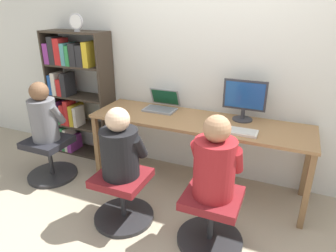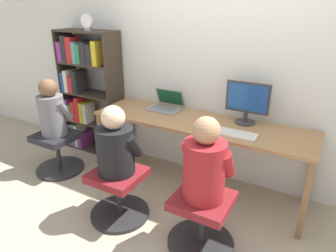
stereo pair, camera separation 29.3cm
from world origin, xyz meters
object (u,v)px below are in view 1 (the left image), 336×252
Objects in this scene: office_chair_left at (211,217)px; person_at_monitor at (215,162)px; desktop_monitor at (244,100)px; keyboard at (235,131)px; bookshelf at (73,92)px; office_chair_side at (50,157)px; person_near_shelf at (43,115)px; office_chair_right at (123,196)px; laptop at (162,105)px; desk_clock at (76,22)px; person_at_laptop at (120,148)px.

person_at_monitor is (0.00, 0.00, 0.51)m from office_chair_left.
desktop_monitor is 1.06× the size of keyboard.
office_chair_side is (0.09, -0.62, -0.60)m from bookshelf.
office_chair_right is at bearing -15.39° from person_near_shelf.
bookshelf is 2.84× the size of office_chair_side.
person_near_shelf is (-1.97, 0.28, -0.00)m from person_at_monitor.
laptop is 0.94m from keyboard.
keyboard reaches higher than office_chair_right.
office_chair_left is 2.48m from desk_clock.
person_near_shelf is at bearing 164.80° from person_at_laptop.
office_chair_side is at bearing 164.81° from office_chair_right.
desktop_monitor is 0.65× the size of person_near_shelf.
office_chair_right is at bearing -131.50° from desktop_monitor.
desk_clock is (-1.88, 0.23, 0.89)m from keyboard.
laptop is 1.41m from office_chair_side.
desktop_monitor is 0.63× the size of person_at_monitor.
person_at_laptop is at bearing -143.67° from keyboard.
office_chair_side is at bearing 171.86° from office_chair_left.
office_chair_left is at bearing -24.39° from desk_clock.
desk_clock is at bearing 172.88° from keyboard.
office_chair_right is (-0.82, -0.03, 0.00)m from office_chair_left.
office_chair_right is (0.03, -0.94, -0.57)m from laptop.
person_at_monitor is at bearing 90.00° from office_chair_left.
desk_clock is (-1.84, 0.84, 1.43)m from office_chair_left.
office_chair_right is 0.49m from person_at_laptop.
laptop is 0.52× the size of person_at_monitor.
desk_clock is at bearing -17.69° from bookshelf.
person_at_laptop reaches higher than keyboard.
office_chair_left is at bearing -8.27° from person_near_shelf.
desk_clock reaches higher than office_chair_side.
desk_clock is (-0.99, -0.08, 0.86)m from laptop.
keyboard is 0.61× the size of person_near_shelf.
office_chair_right is 1.96m from desk_clock.
desktop_monitor reaches higher than office_chair_right.
bookshelf reaches higher than office_chair_side.
bookshelf is 0.63m from person_near_shelf.
keyboard is 2.12m from bookshelf.
laptop is at bearing 4.51° from desk_clock.
person_at_laptop is at bearing -131.62° from desktop_monitor.
office_chair_side is (-1.97, 0.28, 0.00)m from office_chair_left.
person_at_laptop is at bearing -36.85° from bookshelf.
keyboard is 0.81m from office_chair_left.
desk_clock is (-1.02, 0.87, 1.43)m from office_chair_right.
office_chair_side is at bearing -150.53° from laptop.
person_near_shelf reaches higher than laptop.
person_near_shelf is (-0.00, 0.00, 0.51)m from office_chair_side.
laptop is 1.25m from person_at_monitor.
keyboard is at bearing 9.05° from office_chair_side.
desktop_monitor is at bearing 17.95° from person_near_shelf.
keyboard is at bearing -19.41° from laptop.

